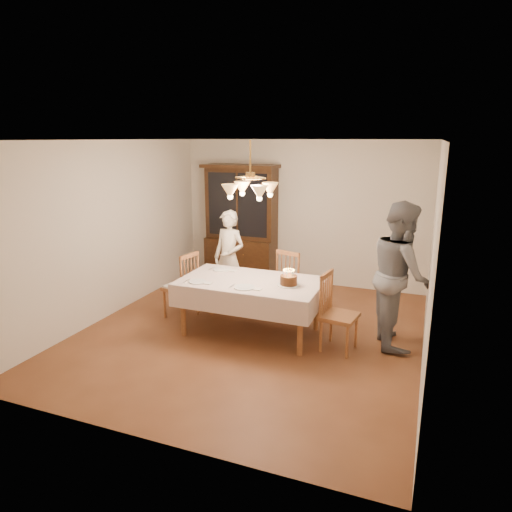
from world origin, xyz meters
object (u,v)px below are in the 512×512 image
at_px(chair_far_side, 294,284).
at_px(birthday_cake, 289,281).
at_px(dining_table, 251,286).
at_px(china_hutch, 241,225).
at_px(elderly_woman, 229,258).

xyz_separation_m(chair_far_side, birthday_cake, (0.22, -1.01, 0.38)).
relative_size(dining_table, china_hutch, 0.88).
bearing_deg(china_hutch, elderly_woman, -75.46).
bearing_deg(birthday_cake, chair_far_side, 102.48).
height_order(elderly_woman, birthday_cake, elderly_woman).
height_order(china_hutch, birthday_cake, china_hutch).
relative_size(dining_table, birthday_cake, 6.33).
height_order(chair_far_side, birthday_cake, chair_far_side).
height_order(dining_table, birthday_cake, birthday_cake).
bearing_deg(chair_far_side, elderly_woman, -178.65).
height_order(dining_table, elderly_woman, elderly_woman).
distance_m(chair_far_side, birthday_cake, 1.10).
distance_m(dining_table, china_hutch, 2.53).
bearing_deg(chair_far_side, dining_table, -108.03).
relative_size(dining_table, chair_far_side, 1.90).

